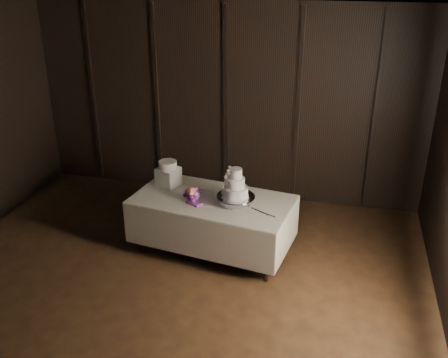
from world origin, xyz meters
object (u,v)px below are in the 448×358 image
cake_stand (235,199)px  box_pedestal (168,177)px  display_table (213,223)px  bouquet (193,194)px  small_cake (168,165)px  wedding_cake (233,186)px

cake_stand → box_pedestal: (-0.97, 0.28, 0.08)m
display_table → bouquet: 0.48m
display_table → cake_stand: bearing=1.7°
bouquet → small_cake: small_cake is taller
bouquet → cake_stand: bearing=4.0°
small_cake → cake_stand: bearing=-15.8°
display_table → wedding_cake: wedding_cake is taller
display_table → box_pedestal: bearing=168.5°
display_table → small_cake: size_ratio=8.87×
display_table → wedding_cake: size_ratio=5.75×
small_cake → box_pedestal: bearing=180.0°
cake_stand → wedding_cake: size_ratio=1.31×
box_pedestal → small_cake: 0.17m
bouquet → box_pedestal: size_ratio=1.56×
box_pedestal → small_cake: size_ratio=1.09×
box_pedestal → cake_stand: bearing=-15.8°
cake_stand → bouquet: bearing=-176.0°
display_table → bouquet: (-0.23, -0.07, 0.41)m
cake_stand → display_table: bearing=173.4°
wedding_cake → small_cake: wedding_cake is taller
display_table → wedding_cake: (0.28, -0.05, 0.58)m
wedding_cake → bouquet: size_ratio=0.91×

